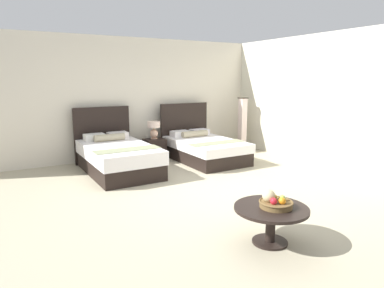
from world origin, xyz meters
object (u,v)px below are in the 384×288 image
(table_lamp, at_px, (154,128))
(bed_near_corner, at_px, (203,148))
(fruit_bowl, at_px, (275,202))
(floor_lamp_corner, at_px, (242,124))
(nightstand, at_px, (155,149))
(bed_near_window, at_px, (117,156))
(coffee_table, at_px, (271,215))

(table_lamp, bearing_deg, bed_near_corner, -31.06)
(bed_near_corner, distance_m, fruit_bowl, 4.30)
(table_lamp, relative_size, floor_lamp_corner, 0.29)
(nightstand, bearing_deg, bed_near_corner, -30.21)
(bed_near_corner, distance_m, floor_lamp_corner, 1.70)
(nightstand, bearing_deg, bed_near_window, -151.66)
(fruit_bowl, bearing_deg, floor_lamp_corner, 56.02)
(bed_near_window, xyz_separation_m, floor_lamp_corner, (3.66, 0.54, 0.38))
(fruit_bowl, height_order, floor_lamp_corner, floor_lamp_corner)
(table_lamp, distance_m, floor_lamp_corner, 2.56)
(bed_near_window, height_order, fruit_bowl, bed_near_window)
(nightstand, relative_size, table_lamp, 1.22)
(table_lamp, height_order, fruit_bowl, table_lamp)
(bed_near_window, xyz_separation_m, coffee_table, (0.57, -3.99, 0.02))
(table_lamp, bearing_deg, floor_lamp_corner, -1.65)
(bed_near_corner, relative_size, table_lamp, 5.02)
(nightstand, bearing_deg, table_lamp, 90.00)
(bed_near_corner, bearing_deg, bed_near_window, -179.67)
(fruit_bowl, distance_m, floor_lamp_corner, 5.49)
(nightstand, relative_size, floor_lamp_corner, 0.36)
(bed_near_corner, relative_size, floor_lamp_corner, 1.48)
(coffee_table, bearing_deg, bed_near_corner, 68.94)
(table_lamp, xyz_separation_m, fruit_bowl, (-0.51, -4.62, -0.25))
(bed_near_corner, bearing_deg, table_lamp, 148.94)
(coffee_table, bearing_deg, table_lamp, 83.34)
(table_lamp, height_order, floor_lamp_corner, floor_lamp_corner)
(bed_near_window, height_order, coffee_table, bed_near_window)
(bed_near_window, relative_size, table_lamp, 5.29)
(bed_near_window, xyz_separation_m, table_lamp, (1.10, 0.62, 0.44))
(floor_lamp_corner, bearing_deg, coffee_table, -124.37)
(bed_near_corner, xyz_separation_m, nightstand, (-1.00, 0.58, -0.04))
(table_lamp, height_order, coffee_table, table_lamp)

